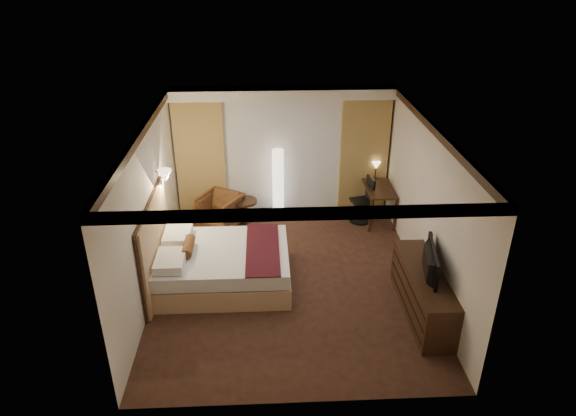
{
  "coord_description": "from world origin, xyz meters",
  "views": [
    {
      "loc": [
        -0.38,
        -7.39,
        5.06
      ],
      "look_at": [
        0.0,
        0.4,
        1.15
      ],
      "focal_mm": 32.0,
      "sensor_mm": 36.0,
      "label": 1
    }
  ],
  "objects_px": {
    "dresser": "(423,293)",
    "side_table": "(245,213)",
    "floor_lamp": "(278,183)",
    "television": "(426,256)",
    "desk": "(378,203)",
    "office_chair": "(361,200)",
    "armchair": "(220,209)",
    "bed": "(224,266)"
  },
  "relations": [
    {
      "from": "side_table",
      "to": "floor_lamp",
      "type": "xyz_separation_m",
      "value": [
        0.69,
        0.39,
        0.47
      ]
    },
    {
      "from": "television",
      "to": "side_table",
      "type": "bearing_deg",
      "value": 52.67
    },
    {
      "from": "dresser",
      "to": "armchair",
      "type": "bearing_deg",
      "value": 138.05
    },
    {
      "from": "armchair",
      "to": "floor_lamp",
      "type": "bearing_deg",
      "value": 50.59
    },
    {
      "from": "desk",
      "to": "office_chair",
      "type": "distance_m",
      "value": 0.37
    },
    {
      "from": "bed",
      "to": "floor_lamp",
      "type": "bearing_deg",
      "value": 67.75
    },
    {
      "from": "television",
      "to": "dresser",
      "type": "bearing_deg",
      "value": -79.81
    },
    {
      "from": "office_chair",
      "to": "dresser",
      "type": "xyz_separation_m",
      "value": [
        0.4,
        -3.08,
        -0.11
      ]
    },
    {
      "from": "office_chair",
      "to": "desk",
      "type": "bearing_deg",
      "value": -4.66
    },
    {
      "from": "armchair",
      "to": "dresser",
      "type": "distance_m",
      "value": 4.45
    },
    {
      "from": "side_table",
      "to": "television",
      "type": "xyz_separation_m",
      "value": [
        2.77,
        -3.02,
        0.77
      ]
    },
    {
      "from": "office_chair",
      "to": "bed",
      "type": "bearing_deg",
      "value": -154.91
    },
    {
      "from": "desk",
      "to": "floor_lamp",
      "type": "bearing_deg",
      "value": 172.26
    },
    {
      "from": "dresser",
      "to": "side_table",
      "type": "bearing_deg",
      "value": 132.79
    },
    {
      "from": "side_table",
      "to": "office_chair",
      "type": "relative_size",
      "value": 0.57
    },
    {
      "from": "bed",
      "to": "desk",
      "type": "relative_size",
      "value": 1.94
    },
    {
      "from": "floor_lamp",
      "to": "desk",
      "type": "relative_size",
      "value": 1.33
    },
    {
      "from": "desk",
      "to": "office_chair",
      "type": "xyz_separation_m",
      "value": [
        -0.35,
        -0.05,
        0.11
      ]
    },
    {
      "from": "armchair",
      "to": "desk",
      "type": "bearing_deg",
      "value": 33.24
    },
    {
      "from": "side_table",
      "to": "television",
      "type": "distance_m",
      "value": 4.17
    },
    {
      "from": "bed",
      "to": "office_chair",
      "type": "bearing_deg",
      "value": 37.78
    },
    {
      "from": "armchair",
      "to": "side_table",
      "type": "relative_size",
      "value": 1.4
    },
    {
      "from": "office_chair",
      "to": "dresser",
      "type": "distance_m",
      "value": 3.11
    },
    {
      "from": "floor_lamp",
      "to": "television",
      "type": "distance_m",
      "value": 4.01
    },
    {
      "from": "desk",
      "to": "television",
      "type": "relative_size",
      "value": 1.11
    },
    {
      "from": "side_table",
      "to": "office_chair",
      "type": "bearing_deg",
      "value": 1.41
    },
    {
      "from": "bed",
      "to": "television",
      "type": "distance_m",
      "value": 3.31
    },
    {
      "from": "bed",
      "to": "television",
      "type": "xyz_separation_m",
      "value": [
        3.07,
        -1.0,
        0.72
      ]
    },
    {
      "from": "office_chair",
      "to": "television",
      "type": "bearing_deg",
      "value": -95.76
    },
    {
      "from": "armchair",
      "to": "side_table",
      "type": "distance_m",
      "value": 0.52
    },
    {
      "from": "desk",
      "to": "dresser",
      "type": "height_order",
      "value": "dresser"
    },
    {
      "from": "side_table",
      "to": "television",
      "type": "relative_size",
      "value": 0.55
    },
    {
      "from": "desk",
      "to": "bed",
      "type": "bearing_deg",
      "value": -144.96
    },
    {
      "from": "armchair",
      "to": "floor_lamp",
      "type": "xyz_separation_m",
      "value": [
        1.2,
        0.44,
        0.36
      ]
    },
    {
      "from": "desk",
      "to": "office_chair",
      "type": "bearing_deg",
      "value": -171.97
    },
    {
      "from": "dresser",
      "to": "desk",
      "type": "bearing_deg",
      "value": 90.91
    },
    {
      "from": "armchair",
      "to": "office_chair",
      "type": "relative_size",
      "value": 0.81
    },
    {
      "from": "bed",
      "to": "dresser",
      "type": "xyz_separation_m",
      "value": [
        3.1,
        -1.0,
        0.06
      ]
    },
    {
      "from": "armchair",
      "to": "desk",
      "type": "relative_size",
      "value": 0.69
    },
    {
      "from": "bed",
      "to": "desk",
      "type": "xyz_separation_m",
      "value": [
        3.05,
        2.14,
        0.06
      ]
    },
    {
      "from": "armchair",
      "to": "office_chair",
      "type": "height_order",
      "value": "office_chair"
    },
    {
      "from": "floor_lamp",
      "to": "desk",
      "type": "distance_m",
      "value": 2.11
    }
  ]
}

